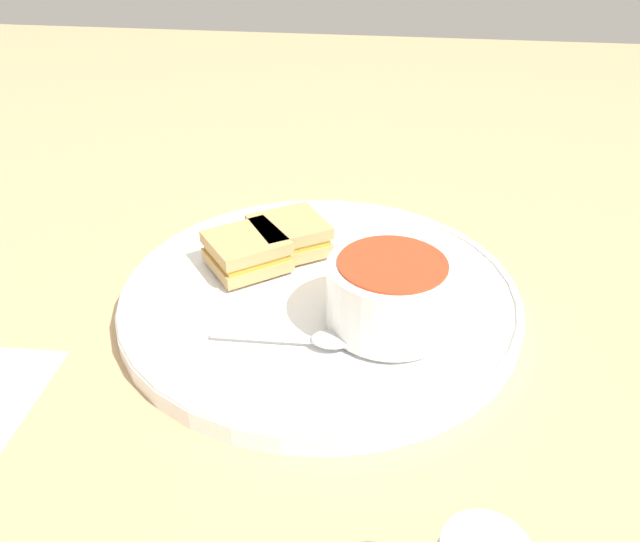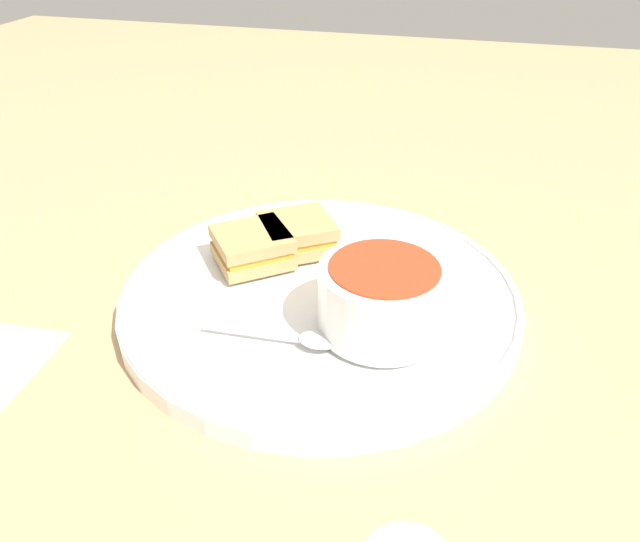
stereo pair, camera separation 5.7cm
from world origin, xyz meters
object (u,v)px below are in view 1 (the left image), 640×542
Objects in this scene: soup_bowl at (391,293)px; sandwich_half_far at (247,251)px; sandwich_half_near at (289,235)px; spoon at (320,339)px.

soup_bowl is 1.12× the size of sandwich_half_far.
soup_bowl is 0.15m from sandwich_half_near.
sandwich_half_near is 0.99× the size of sandwich_half_far.
sandwich_half_far reaches higher than spoon.
soup_bowl reaches higher than sandwich_half_near.
spoon is at bearing 128.84° from sandwich_half_far.
spoon is at bearing 34.47° from soup_bowl.
sandwich_half_near is (0.11, -0.11, -0.01)m from soup_bowl.
sandwich_half_near and sandwich_half_far have the same top height.
sandwich_half_near is (0.05, -0.15, 0.01)m from spoon.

